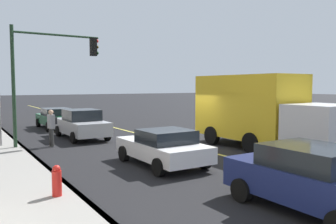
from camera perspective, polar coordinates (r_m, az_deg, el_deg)
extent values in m
plane|color=black|center=(17.18, 1.90, -5.41)|extent=(200.00, 200.00, 0.00)
cube|color=slate|center=(14.54, -21.22, -7.21)|extent=(80.00, 0.16, 0.15)
cube|color=#D8CC4C|center=(17.18, 1.90, -5.39)|extent=(80.00, 0.16, 0.01)
cube|color=#A8AAB2|center=(19.69, -14.16, -2.36)|extent=(4.56, 1.84, 0.71)
cube|color=black|center=(19.58, -14.15, -0.46)|extent=(1.91, 1.69, 0.60)
cylinder|color=black|center=(20.92, -17.77, -3.03)|extent=(0.60, 0.22, 0.60)
cylinder|color=black|center=(21.43, -13.11, -2.76)|extent=(0.60, 0.22, 0.60)
cylinder|color=black|center=(18.04, -15.37, -4.13)|extent=(0.60, 0.22, 0.60)
cylinder|color=black|center=(18.64, -10.07, -3.77)|extent=(0.60, 0.22, 0.60)
cube|color=navy|center=(8.81, 22.62, -10.79)|extent=(3.96, 1.87, 0.74)
cube|color=black|center=(8.66, 22.87, -6.85)|extent=(2.01, 1.72, 0.50)
cylinder|color=black|center=(9.05, 12.14, -12.58)|extent=(0.60, 0.22, 0.60)
cylinder|color=black|center=(10.37, 19.52, -10.53)|extent=(0.60, 0.22, 0.60)
cube|color=silver|center=(12.72, -0.97, -6.21)|extent=(4.01, 1.91, 0.57)
cube|color=black|center=(12.40, -0.29, -4.05)|extent=(1.65, 1.75, 0.47)
cylinder|color=black|center=(13.49, -7.33, -6.86)|extent=(0.60, 0.22, 0.60)
cylinder|color=black|center=(14.36, -0.52, -6.14)|extent=(0.60, 0.22, 0.60)
cylinder|color=black|center=(11.20, -1.53, -9.16)|extent=(0.60, 0.22, 0.60)
cylinder|color=black|center=(12.23, 6.08, -8.02)|extent=(0.60, 0.22, 0.60)
cube|color=#1E6038|center=(24.81, -18.11, -1.18)|extent=(4.55, 1.79, 0.61)
cube|color=black|center=(24.65, -18.07, 0.05)|extent=(2.04, 1.65, 0.48)
cylinder|color=black|center=(26.11, -20.77, -1.66)|extent=(0.60, 0.22, 0.60)
cylinder|color=black|center=(26.51, -17.05, -1.48)|extent=(0.60, 0.22, 0.60)
cylinder|color=black|center=(23.19, -19.28, -2.35)|extent=(0.60, 0.22, 0.60)
cylinder|color=black|center=(23.64, -15.13, -2.13)|extent=(0.60, 0.22, 0.60)
cube|color=silver|center=(14.50, 24.03, -2.31)|extent=(2.13, 2.29, 1.76)
cube|color=gold|center=(16.89, 13.11, 0.92)|extent=(5.32, 2.29, 2.97)
cylinder|color=black|center=(15.53, 26.18, -5.23)|extent=(0.90, 0.28, 0.90)
cylinder|color=black|center=(13.74, 21.36, -6.29)|extent=(0.90, 0.28, 0.90)
cylinder|color=black|center=(18.74, 12.49, -3.30)|extent=(0.90, 0.28, 0.90)
cylinder|color=black|center=(17.28, 7.32, -3.87)|extent=(0.90, 0.28, 0.90)
cylinder|color=black|center=(16.98, 18.84, -4.22)|extent=(0.90, 0.28, 0.90)
cylinder|color=black|center=(15.35, 13.68, -5.01)|extent=(0.90, 0.28, 0.90)
cylinder|color=#383838|center=(17.28, -18.65, -4.10)|extent=(0.16, 0.16, 0.88)
cylinder|color=#383838|center=(17.50, -18.94, -4.01)|extent=(0.16, 0.16, 0.88)
cube|color=gray|center=(17.30, -18.86, -1.52)|extent=(0.45, 0.28, 0.66)
sphere|color=tan|center=(17.26, -18.90, -0.03)|extent=(0.24, 0.24, 0.24)
cube|color=black|center=(17.36, -18.34, -1.38)|extent=(0.28, 0.20, 0.34)
cylinder|color=#1E3823|center=(16.82, -24.29, 3.60)|extent=(0.16, 0.16, 5.61)
cylinder|color=#1E3823|center=(17.38, -17.87, 12.08)|extent=(0.10, 4.00, 0.10)
cube|color=black|center=(17.84, -12.30, 10.53)|extent=(0.28, 0.30, 0.90)
sphere|color=red|center=(17.94, -11.76, 11.47)|extent=(0.18, 0.18, 0.18)
sphere|color=#392905|center=(17.90, -11.75, 10.52)|extent=(0.18, 0.18, 0.18)
sphere|color=black|center=(17.87, -11.73, 9.56)|extent=(0.18, 0.18, 0.18)
cylinder|color=slate|center=(17.67, -26.12, -1.29)|extent=(0.08, 0.08, 2.62)
cylinder|color=red|center=(9.26, -17.98, -11.64)|extent=(0.24, 0.24, 0.80)
sphere|color=red|center=(9.15, -18.04, -8.99)|extent=(0.20, 0.20, 0.20)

